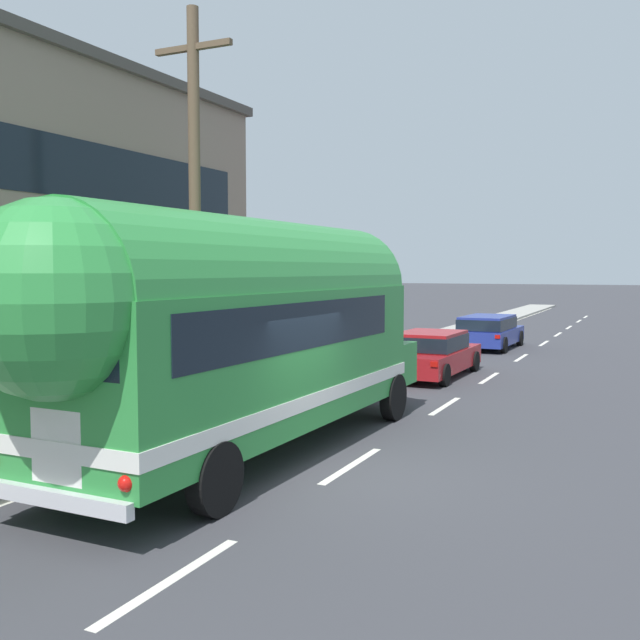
% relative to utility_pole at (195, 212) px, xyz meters
% --- Properties ---
extents(ground_plane, '(300.00, 300.00, 0.00)m').
position_rel_utility_pole_xyz_m(ground_plane, '(4.09, -2.01, -4.42)').
color(ground_plane, '#38383D').
extents(lane_markings, '(3.73, 80.00, 0.01)m').
position_rel_utility_pole_xyz_m(lane_markings, '(1.56, 10.58, -4.42)').
color(lane_markings, silver).
rests_on(lane_markings, ground).
extents(sidewalk_slab, '(2.20, 90.00, 0.15)m').
position_rel_utility_pole_xyz_m(sidewalk_slab, '(-0.61, 7.99, -4.35)').
color(sidewalk_slab, '#9E9B93').
rests_on(sidewalk_slab, ground).
extents(utility_pole, '(1.80, 0.24, 8.50)m').
position_rel_utility_pole_xyz_m(utility_pole, '(0.00, 0.00, 0.00)').
color(utility_pole, brown).
rests_on(utility_pole, ground).
extents(painted_bus, '(2.70, 11.29, 4.12)m').
position_rel_utility_pole_xyz_m(painted_bus, '(2.28, -2.05, -2.12)').
color(painted_bus, '#2D8C3D').
rests_on(painted_bus, ground).
extents(car_lead, '(2.07, 4.80, 1.37)m').
position_rel_utility_pole_xyz_m(car_lead, '(2.42, 8.72, -3.68)').
color(car_lead, '#A5191E').
rests_on(car_lead, ground).
extents(car_second, '(2.10, 4.57, 1.37)m').
position_rel_utility_pole_xyz_m(car_second, '(2.36, 17.13, -3.64)').
color(car_second, navy).
rests_on(car_second, ground).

